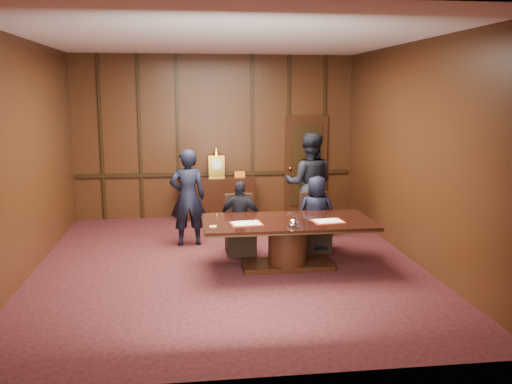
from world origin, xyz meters
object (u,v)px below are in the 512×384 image
(conference_table, at_px, (288,236))
(signatory_left, at_px, (241,218))
(sideboard, at_px, (217,196))
(witness_left, at_px, (188,198))
(signatory_right, at_px, (317,214))
(witness_right, at_px, (309,184))

(conference_table, height_order, signatory_left, signatory_left)
(sideboard, relative_size, witness_left, 0.93)
(sideboard, distance_m, witness_left, 2.14)
(witness_left, bearing_deg, signatory_left, 135.47)
(sideboard, height_order, conference_table, sideboard)
(sideboard, relative_size, signatory_left, 1.28)
(signatory_right, bearing_deg, signatory_left, 18.12)
(conference_table, bearing_deg, witness_right, 68.18)
(signatory_right, bearing_deg, witness_right, -78.24)
(conference_table, relative_size, signatory_left, 2.09)
(signatory_left, distance_m, witness_left, 1.15)
(conference_table, relative_size, witness_right, 1.33)
(sideboard, xyz_separation_m, signatory_left, (0.25, -2.71, 0.14))
(signatory_left, xyz_separation_m, signatory_right, (1.30, 0.00, 0.03))
(signatory_left, bearing_deg, sideboard, -67.87)
(sideboard, relative_size, signatory_right, 1.21)
(sideboard, bearing_deg, signatory_left, -84.76)
(witness_left, height_order, witness_right, witness_right)
(witness_left, bearing_deg, conference_table, 129.66)
(witness_left, bearing_deg, witness_right, -174.96)
(signatory_left, bearing_deg, signatory_right, -163.11)
(sideboard, distance_m, signatory_right, 3.13)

